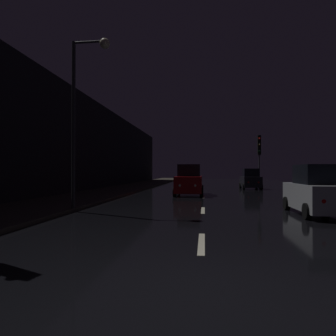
{
  "coord_description": "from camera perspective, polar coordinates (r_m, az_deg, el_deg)",
  "views": [
    {
      "loc": [
        0.08,
        -4.34,
        1.75
      ],
      "look_at": [
        -2.34,
        15.48,
        1.96
      ],
      "focal_mm": 32.15,
      "sensor_mm": 36.0,
      "label": 1
    }
  ],
  "objects": [
    {
      "name": "streetlamp_overhead",
      "position": [
        13.85,
        -15.74,
        12.66
      ],
      "size": [
        1.7,
        0.44,
        7.47
      ],
      "color": "#2D2D30",
      "rests_on": "ground"
    },
    {
      "name": "sidewalk_left",
      "position": [
        29.92,
        -8.1,
        -3.81
      ],
      "size": [
        4.4,
        84.0,
        0.15
      ],
      "primitive_type": "cube",
      "color": "#38332B",
      "rests_on": "ground"
    },
    {
      "name": "lane_centerline",
      "position": [
        13.92,
        6.65,
        -7.81
      ],
      "size": [
        0.16,
        15.45,
        0.01
      ],
      "color": "beige",
      "rests_on": "ground"
    },
    {
      "name": "ground",
      "position": [
        28.9,
        6.81,
        -4.1
      ],
      "size": [
        27.76,
        84.0,
        0.02
      ],
      "primitive_type": "cube",
      "color": "black"
    },
    {
      "name": "traffic_light_far_right",
      "position": [
        30.75,
        16.91,
        3.34
      ],
      "size": [
        0.32,
        0.46,
        5.26
      ],
      "rotation": [
        0.0,
        0.0,
        -1.54
      ],
      "color": "#38383A",
      "rests_on": "ground"
    },
    {
      "name": "building_facade_left",
      "position": [
        27.48,
        -15.26,
        4.37
      ],
      "size": [
        0.8,
        63.0,
        8.25
      ],
      "primitive_type": "cube",
      "color": "black",
      "rests_on": "ground"
    },
    {
      "name": "car_approaching_headlights",
      "position": [
        22.16,
        4.03,
        -2.48
      ],
      "size": [
        2.06,
        4.46,
        2.25
      ],
      "rotation": [
        0.0,
        0.0,
        -1.57
      ],
      "color": "maroon",
      "rests_on": "ground"
    },
    {
      "name": "car_parked_right_far",
      "position": [
        30.9,
        15.35,
        -2.13
      ],
      "size": [
        1.84,
        3.99,
        2.01
      ],
      "rotation": [
        0.0,
        0.0,
        1.57
      ],
      "color": "black",
      "rests_on": "ground"
    },
    {
      "name": "car_parked_right_near",
      "position": [
        13.55,
        26.44,
        -4.06
      ],
      "size": [
        1.85,
        4.0,
        2.02
      ],
      "rotation": [
        0.0,
        0.0,
        1.57
      ],
      "color": "#A5A8AD",
      "rests_on": "ground"
    }
  ]
}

